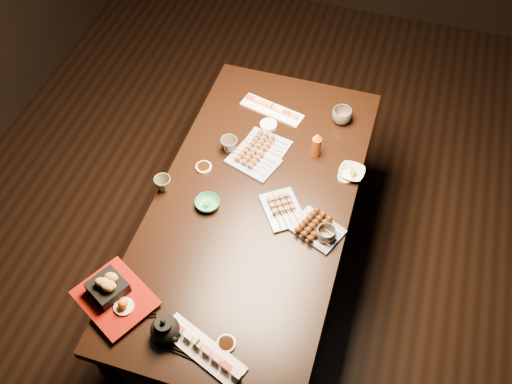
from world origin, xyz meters
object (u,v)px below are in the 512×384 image
at_px(teacup_far_left, 229,145).
at_px(sushi_platter_far, 272,108).
at_px(tempura_tray, 114,294).
at_px(condiment_bottle, 317,144).
at_px(yakitori_plate_left, 266,142).
at_px(teacup_near_left, 163,184).
at_px(teacup_far_right, 342,116).
at_px(dining_table, 253,246).
at_px(yakitori_plate_right, 283,207).
at_px(teapot, 165,327).
at_px(yakitori_plate_center, 253,159).
at_px(teacup_mid_right, 326,234).
at_px(edamame_bowl_cream, 351,173).
at_px(sushi_platter_near, 203,348).
at_px(edamame_bowl_green, 207,204).

bearing_deg(teacup_far_left, sushi_platter_far, 69.33).
height_order(tempura_tray, condiment_bottle, condiment_bottle).
bearing_deg(teacup_far_left, yakitori_plate_left, 26.25).
xyz_separation_m(teacup_near_left, teacup_far_right, (0.71, 0.69, 0.00)).
bearing_deg(teacup_near_left, teacup_far_left, 55.89).
relative_size(dining_table, teacup_far_left, 21.30).
bearing_deg(yakitori_plate_right, yakitori_plate_left, 171.53).
height_order(yakitori_plate_right, tempura_tray, tempura_tray).
xyz_separation_m(teacup_far_left, teapot, (0.08, -1.00, 0.02)).
height_order(yakitori_plate_center, condiment_bottle, condiment_bottle).
relative_size(tempura_tray, teacup_mid_right, 3.50).
xyz_separation_m(teacup_mid_right, teacup_far_right, (-0.08, 0.74, 0.01)).
bearing_deg(yakitori_plate_right, sushi_platter_far, 164.97).
bearing_deg(yakitori_plate_right, teacup_near_left, -121.21).
height_order(tempura_tray, teacup_near_left, tempura_tray).
xyz_separation_m(dining_table, teacup_far_left, (-0.21, 0.28, 0.41)).
bearing_deg(sushi_platter_far, condiment_bottle, 155.32).
height_order(yakitori_plate_right, edamame_bowl_cream, yakitori_plate_right).
xyz_separation_m(dining_table, condiment_bottle, (0.21, 0.38, 0.45)).
height_order(teacup_far_right, condiment_bottle, condiment_bottle).
bearing_deg(teacup_near_left, yakitori_plate_right, 4.14).
height_order(yakitori_plate_right, yakitori_plate_left, same).
distance_m(dining_table, teacup_near_left, 0.60).
xyz_separation_m(sushi_platter_near, teacup_near_left, (-0.46, 0.70, 0.01)).
relative_size(yakitori_plate_left, tempura_tray, 0.71).
bearing_deg(yakitori_plate_left, teacup_near_left, -121.99).
relative_size(yakitori_plate_center, teacup_near_left, 2.96).
bearing_deg(teacup_mid_right, yakitori_plate_right, 157.54).
relative_size(sushi_platter_far, teacup_far_left, 4.06).
xyz_separation_m(yakitori_plate_left, condiment_bottle, (0.25, 0.02, 0.04)).
relative_size(yakitori_plate_center, teacup_far_left, 2.79).
xyz_separation_m(yakitori_plate_left, tempura_tray, (-0.35, -1.00, 0.03)).
bearing_deg(teapot, yakitori_plate_right, 98.86).
bearing_deg(edamame_bowl_cream, teacup_near_left, -157.39).
bearing_deg(teacup_far_right, teacup_far_left, -143.49).
relative_size(yakitori_plate_right, teacup_near_left, 2.77).
xyz_separation_m(edamame_bowl_green, teacup_far_right, (0.48, 0.72, 0.02)).
bearing_deg(teapot, edamame_bowl_green, 125.48).
bearing_deg(edamame_bowl_green, teapot, -84.64).
relative_size(yakitori_plate_right, condiment_bottle, 1.51).
relative_size(yakitori_plate_center, yakitori_plate_right, 1.07).
height_order(sushi_platter_far, yakitori_plate_center, yakitori_plate_center).
xyz_separation_m(tempura_tray, teacup_near_left, (-0.04, 0.60, -0.02)).
xyz_separation_m(edamame_bowl_green, teacup_mid_right, (0.56, -0.02, 0.02)).
xyz_separation_m(yakitori_plate_center, edamame_bowl_green, (-0.12, -0.32, -0.01)).
height_order(sushi_platter_near, yakitori_plate_right, yakitori_plate_right).
bearing_deg(edamame_bowl_cream, sushi_platter_far, 147.62).
distance_m(yakitori_plate_center, tempura_tray, 0.94).
height_order(sushi_platter_near, sushi_platter_far, sushi_platter_near).
relative_size(teapot, condiment_bottle, 0.94).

